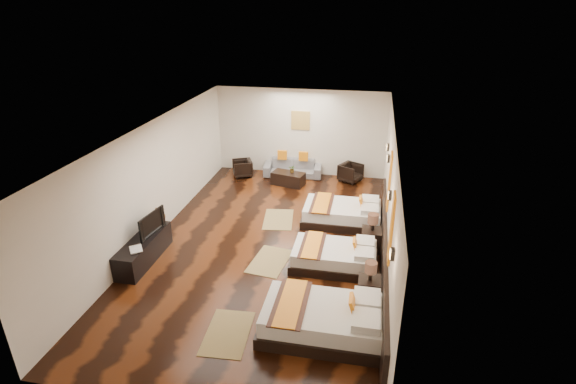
% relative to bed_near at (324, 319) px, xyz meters
% --- Properties ---
extents(floor, '(5.50, 9.50, 0.01)m').
position_rel_bed_near_xyz_m(floor, '(-1.70, 2.79, -0.28)').
color(floor, black).
rests_on(floor, ground).
extents(ceiling, '(5.50, 9.50, 0.01)m').
position_rel_bed_near_xyz_m(ceiling, '(-1.70, 2.79, 2.52)').
color(ceiling, white).
rests_on(ceiling, floor).
extents(back_wall, '(5.50, 0.01, 2.80)m').
position_rel_bed_near_xyz_m(back_wall, '(-1.70, 7.54, 1.12)').
color(back_wall, silver).
rests_on(back_wall, floor).
extents(left_wall, '(0.01, 9.50, 2.80)m').
position_rel_bed_near_xyz_m(left_wall, '(-4.45, 2.79, 1.12)').
color(left_wall, silver).
rests_on(left_wall, floor).
extents(right_wall, '(0.01, 9.50, 2.80)m').
position_rel_bed_near_xyz_m(right_wall, '(1.05, 2.79, 1.12)').
color(right_wall, silver).
rests_on(right_wall, floor).
extents(headboard_panel, '(0.08, 6.60, 0.90)m').
position_rel_bed_near_xyz_m(headboard_panel, '(1.01, 1.99, 0.17)').
color(headboard_panel, black).
rests_on(headboard_panel, floor).
extents(bed_near, '(2.14, 1.35, 0.82)m').
position_rel_bed_near_xyz_m(bed_near, '(0.00, 0.00, 0.00)').
color(bed_near, black).
rests_on(bed_near, floor).
extents(bed_mid, '(1.85, 1.17, 0.71)m').
position_rel_bed_near_xyz_m(bed_mid, '(-0.00, 2.14, -0.04)').
color(bed_mid, black).
rests_on(bed_mid, floor).
extents(bed_far, '(2.02, 1.27, 0.77)m').
position_rel_bed_near_xyz_m(bed_far, '(-0.00, 4.22, -0.02)').
color(bed_far, black).
rests_on(bed_far, floor).
extents(nightstand_a, '(0.43, 0.43, 0.86)m').
position_rel_bed_near_xyz_m(nightstand_a, '(0.75, 1.07, 0.02)').
color(nightstand_a, black).
rests_on(nightstand_a, floor).
extents(nightstand_b, '(0.46, 0.46, 0.92)m').
position_rel_bed_near_xyz_m(nightstand_b, '(0.75, 3.00, 0.04)').
color(nightstand_b, black).
rests_on(nightstand_b, floor).
extents(jute_mat_near, '(0.82, 1.24, 0.01)m').
position_rel_bed_near_xyz_m(jute_mat_near, '(-1.65, -0.35, -0.27)').
color(jute_mat_near, olive).
rests_on(jute_mat_near, floor).
extents(jute_mat_mid, '(0.90, 1.29, 0.01)m').
position_rel_bed_near_xyz_m(jute_mat_mid, '(-1.45, 2.04, -0.27)').
color(jute_mat_mid, olive).
rests_on(jute_mat_mid, floor).
extents(jute_mat_far, '(0.90, 1.29, 0.01)m').
position_rel_bed_near_xyz_m(jute_mat_far, '(-1.69, 4.05, -0.27)').
color(jute_mat_far, olive).
rests_on(jute_mat_far, floor).
extents(tv_console, '(0.50, 1.80, 0.55)m').
position_rel_bed_near_xyz_m(tv_console, '(-4.20, 1.54, -0.00)').
color(tv_console, black).
rests_on(tv_console, floor).
extents(tv, '(0.24, 0.91, 0.52)m').
position_rel_bed_near_xyz_m(tv, '(-4.15, 1.82, 0.53)').
color(tv, black).
rests_on(tv, tv_console).
extents(book, '(0.39, 0.41, 0.03)m').
position_rel_bed_near_xyz_m(book, '(-4.20, 1.02, 0.29)').
color(book, black).
rests_on(book, tv_console).
extents(figurine, '(0.43, 0.43, 0.38)m').
position_rel_bed_near_xyz_m(figurine, '(-4.20, 2.32, 0.46)').
color(figurine, brown).
rests_on(figurine, tv_console).
extents(sofa, '(1.93, 0.88, 0.55)m').
position_rel_bed_near_xyz_m(sofa, '(-1.89, 7.24, -0.01)').
color(sofa, slate).
rests_on(sofa, floor).
extents(armchair_left, '(0.80, 0.79, 0.56)m').
position_rel_bed_near_xyz_m(armchair_left, '(-3.50, 6.88, -0.00)').
color(armchair_left, black).
rests_on(armchair_left, floor).
extents(armchair_right, '(0.86, 0.85, 0.58)m').
position_rel_bed_near_xyz_m(armchair_right, '(0.01, 7.11, 0.01)').
color(armchair_right, black).
rests_on(armchair_right, floor).
extents(coffee_table, '(1.09, 0.72, 0.40)m').
position_rel_bed_near_xyz_m(coffee_table, '(-1.89, 6.46, -0.08)').
color(coffee_table, black).
rests_on(coffee_table, floor).
extents(table_plant, '(0.27, 0.25, 0.24)m').
position_rel_bed_near_xyz_m(table_plant, '(-1.77, 6.50, 0.24)').
color(table_plant, '#276120').
rests_on(table_plant, coffee_table).
extents(orange_panel_a, '(0.04, 0.40, 1.30)m').
position_rel_bed_near_xyz_m(orange_panel_a, '(1.03, 0.89, 1.42)').
color(orange_panel_a, '#D86014').
rests_on(orange_panel_a, right_wall).
extents(orange_panel_b, '(0.04, 0.40, 1.30)m').
position_rel_bed_near_xyz_m(orange_panel_b, '(1.03, 3.09, 1.42)').
color(orange_panel_b, '#D86014').
rests_on(orange_panel_b, right_wall).
extents(sconce_near, '(0.07, 0.12, 0.18)m').
position_rel_bed_near_xyz_m(sconce_near, '(1.01, -0.21, 1.57)').
color(sconce_near, black).
rests_on(sconce_near, right_wall).
extents(sconce_mid, '(0.07, 0.12, 0.18)m').
position_rel_bed_near_xyz_m(sconce_mid, '(1.01, 1.99, 1.57)').
color(sconce_mid, black).
rests_on(sconce_mid, right_wall).
extents(sconce_far, '(0.07, 0.12, 0.18)m').
position_rel_bed_near_xyz_m(sconce_far, '(1.01, 4.19, 1.57)').
color(sconce_far, black).
rests_on(sconce_far, right_wall).
extents(sconce_lounge, '(0.07, 0.12, 0.18)m').
position_rel_bed_near_xyz_m(sconce_lounge, '(1.01, 5.09, 1.57)').
color(sconce_lounge, black).
rests_on(sconce_lounge, right_wall).
extents(gold_artwork, '(0.60, 0.04, 0.60)m').
position_rel_bed_near_xyz_m(gold_artwork, '(-1.70, 7.52, 1.52)').
color(gold_artwork, '#AD873F').
rests_on(gold_artwork, back_wall).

